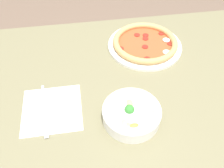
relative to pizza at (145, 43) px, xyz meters
name	(u,v)px	position (x,y,z in m)	size (l,w,h in m)	color
dining_table	(124,102)	(0.13, 0.21, -0.13)	(1.29, 0.88, 0.78)	#706B4C
pizza	(145,43)	(0.00, 0.00, 0.00)	(0.32, 0.32, 0.04)	white
bowl	(132,114)	(0.14, 0.37, 0.01)	(0.19, 0.19, 0.07)	white
napkin	(52,109)	(0.40, 0.29, -0.02)	(0.20, 0.20, 0.00)	white
fork	(61,107)	(0.37, 0.28, -0.01)	(0.03, 0.19, 0.00)	silver
knife	(44,108)	(0.42, 0.28, -0.01)	(0.03, 0.23, 0.01)	silver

